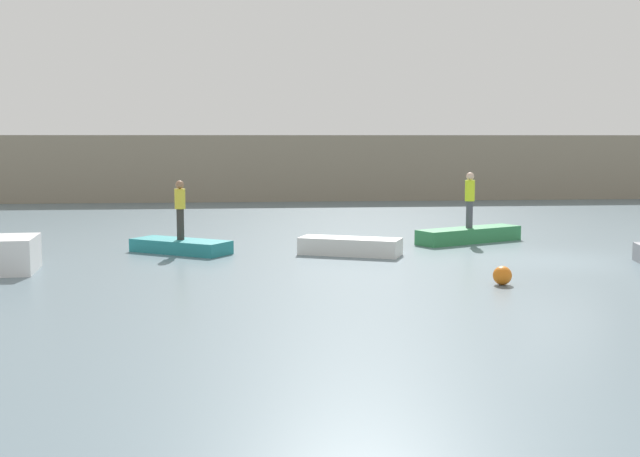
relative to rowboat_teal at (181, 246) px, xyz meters
name	(u,v)px	position (x,y,z in m)	size (l,w,h in m)	color
ground_plane	(564,261)	(10.77, -2.79, -0.20)	(120.00, 120.00, 0.00)	slate
embankment_wall	(404,168)	(10.77, 19.69, 1.58)	(80.00, 1.20, 3.55)	gray
rowboat_teal	(181,246)	(0.00, 0.00, 0.00)	(3.05, 1.13, 0.39)	teal
rowboat_white	(350,246)	(4.99, -0.92, 0.05)	(2.96, 1.01, 0.50)	white
rowboat_green	(469,235)	(9.28, 1.55, 0.04)	(3.83, 0.93, 0.48)	#2D7F47
person_yellow_shirt	(180,206)	(0.00, 0.00, 1.20)	(0.32, 0.32, 1.77)	#38332D
person_hiviz_shirt	(470,197)	(9.28, 1.55, 1.31)	(0.32, 0.32, 1.82)	#4C4C56
mooring_buoy	(502,275)	(7.89, -6.15, 0.03)	(0.45, 0.45, 0.45)	orange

